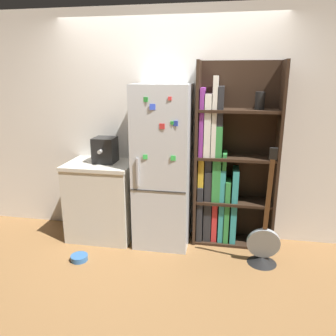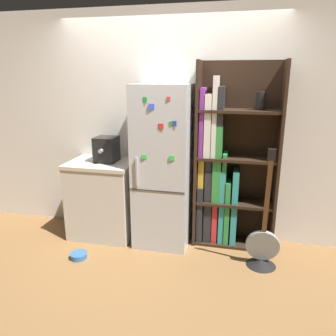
{
  "view_description": "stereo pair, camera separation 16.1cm",
  "coord_description": "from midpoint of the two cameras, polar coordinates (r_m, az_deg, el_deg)",
  "views": [
    {
      "loc": [
        0.68,
        -3.24,
        1.88
      ],
      "look_at": [
        0.06,
        0.15,
        0.9
      ],
      "focal_mm": 35.0,
      "sensor_mm": 36.0,
      "label": 1
    },
    {
      "loc": [
        0.84,
        -3.21,
        1.88
      ],
      "look_at": [
        0.06,
        0.15,
        0.9
      ],
      "focal_mm": 35.0,
      "sensor_mm": 36.0,
      "label": 2
    }
  ],
  "objects": [
    {
      "name": "bookshelf",
      "position": [
        3.68,
        8.53,
        -0.1
      ],
      "size": [
        0.88,
        0.33,
        2.03
      ],
      "color": "black",
      "rests_on": "ground_plane"
    },
    {
      "name": "kitchen_counter",
      "position": [
        3.98,
        -12.59,
        -5.46
      ],
      "size": [
        0.76,
        0.58,
        0.91
      ],
      "color": "beige",
      "rests_on": "ground_plane"
    },
    {
      "name": "wall_back",
      "position": [
        3.82,
        -1.24,
        7.17
      ],
      "size": [
        8.0,
        0.05,
        2.6
      ],
      "color": "white",
      "rests_on": "ground_plane"
    },
    {
      "name": "espresso_machine",
      "position": [
        3.82,
        -12.1,
        3.09
      ],
      "size": [
        0.24,
        0.3,
        0.29
      ],
      "color": "black",
      "rests_on": "kitchen_counter"
    },
    {
      "name": "ground_plane",
      "position": [
        3.81,
        -2.59,
        -13.67
      ],
      "size": [
        16.0,
        16.0,
        0.0
      ],
      "primitive_type": "plane",
      "color": "olive"
    },
    {
      "name": "guitar",
      "position": [
        3.56,
        14.94,
        -13.29
      ],
      "size": [
        0.33,
        0.3,
        1.25
      ],
      "color": "black",
      "rests_on": "ground_plane"
    },
    {
      "name": "pet_bowl",
      "position": [
        3.71,
        -16.45,
        -14.72
      ],
      "size": [
        0.18,
        0.18,
        0.06
      ],
      "color": "#3366A5",
      "rests_on": "ground_plane"
    },
    {
      "name": "refrigerator",
      "position": [
        3.62,
        -2.16,
        0.14
      ],
      "size": [
        0.6,
        0.58,
        1.79
      ],
      "color": "silver",
      "rests_on": "ground_plane"
    }
  ]
}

